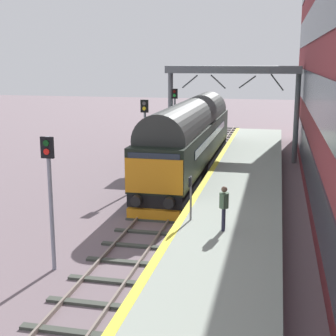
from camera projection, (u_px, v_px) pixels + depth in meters
ground_plane at (165, 206)px, 24.34m from camera, size 140.00×140.00×0.00m
track_main at (165, 205)px, 24.32m from camera, size 2.50×60.00×0.15m
station_platform at (238, 201)px, 23.46m from camera, size 4.00×44.00×1.01m
diesel_locomotive at (190, 136)px, 30.55m from camera, size 2.74×18.93×4.68m
signal_post_near at (50, 189)px, 16.37m from camera, size 0.44×0.22×4.63m
signal_post_mid at (145, 133)px, 27.79m from camera, size 0.44×0.22×4.91m
signal_post_far at (175, 116)px, 35.55m from camera, size 0.44×0.22×5.08m
platform_number_sign at (191, 191)px, 18.87m from camera, size 0.10×0.44×1.71m
waiting_passenger at (224, 204)px, 17.74m from camera, size 0.35×0.51×1.64m
overhead_footbridge at (233, 77)px, 34.35m from camera, size 9.30×2.00×6.67m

